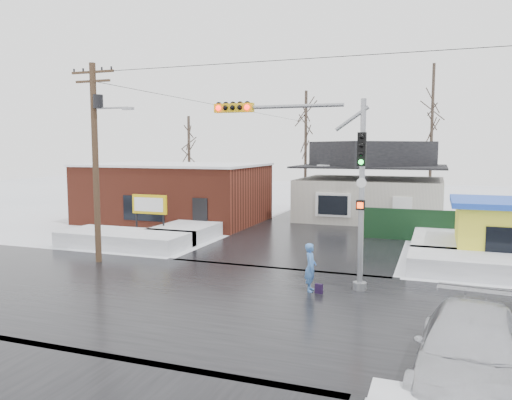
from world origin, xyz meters
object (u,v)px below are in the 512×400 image
(utility_pole, at_px, (96,151))
(marquee_sign, at_px, (149,206))
(traffic_signal, at_px, (319,167))
(kiosk, at_px, (503,230))
(car, at_px, (471,352))
(pedestrian, at_px, (311,268))

(utility_pole, relative_size, marquee_sign, 3.53)
(traffic_signal, height_order, kiosk, traffic_signal)
(marquee_sign, relative_size, car, 0.46)
(traffic_signal, distance_m, utility_pole, 10.39)
(car, bearing_deg, utility_pole, 159.99)
(utility_pole, bearing_deg, car, -25.40)
(kiosk, xyz_separation_m, pedestrian, (-7.18, -7.78, -0.58))
(marquee_sign, height_order, pedestrian, marquee_sign)
(kiosk, relative_size, car, 0.82)
(kiosk, bearing_deg, utility_pole, -159.56)
(utility_pole, bearing_deg, traffic_signal, -2.95)
(utility_pole, height_order, pedestrian, utility_pole)
(car, bearing_deg, kiosk, 86.66)
(pedestrian, bearing_deg, marquee_sign, 47.43)
(utility_pole, xyz_separation_m, pedestrian, (10.25, -1.28, -4.22))
(kiosk, xyz_separation_m, car, (-2.11, -13.77, -0.65))
(utility_pole, bearing_deg, pedestrian, -7.14)
(marquee_sign, xyz_separation_m, pedestrian, (11.32, -7.28, -1.03))
(utility_pole, xyz_separation_m, kiosk, (17.43, 6.49, -3.65))
(car, bearing_deg, marquee_sign, 146.39)
(kiosk, bearing_deg, traffic_signal, -135.16)
(utility_pole, bearing_deg, marquee_sign, 100.13)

